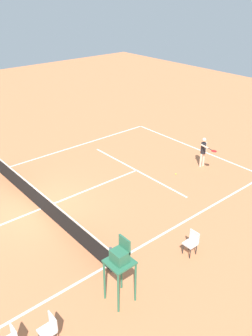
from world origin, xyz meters
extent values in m
plane|color=#D37A4C|center=(0.00, 0.00, 0.00)|extent=(60.00, 60.00, 0.00)
cube|color=white|center=(0.00, -10.65, 0.00)|extent=(9.82, 0.10, 0.01)
cube|color=white|center=(-4.91, 0.00, 0.00)|extent=(0.10, 21.31, 0.01)
cube|color=white|center=(0.00, -5.86, 0.00)|extent=(7.36, 0.10, 0.01)
cube|color=white|center=(0.00, 0.00, 0.00)|extent=(0.10, 11.72, 0.01)
cylinder|color=#4C4C51|center=(-5.21, 0.00, 0.54)|extent=(0.10, 0.10, 1.07)
cube|color=black|center=(0.00, 0.00, 0.46)|extent=(10.42, 0.03, 0.91)
cube|color=white|center=(0.00, 0.00, 0.93)|extent=(10.42, 0.04, 0.06)
cylinder|color=beige|center=(-2.00, -9.11, 0.40)|extent=(0.12, 0.12, 0.80)
cylinder|color=beige|center=(-1.97, -8.91, 0.40)|extent=(0.12, 0.12, 0.80)
cylinder|color=black|center=(-1.99, -9.01, 1.11)|extent=(0.28, 0.28, 0.63)
sphere|color=beige|center=(-1.99, -9.01, 1.61)|extent=(0.23, 0.23, 0.23)
cylinder|color=beige|center=(-2.02, -9.19, 1.15)|extent=(0.09, 0.09, 0.56)
cylinder|color=beige|center=(-2.24, -8.78, 1.36)|extent=(0.56, 0.17, 0.09)
cylinder|color=black|center=(-2.64, -8.72, 1.36)|extent=(0.26, 0.08, 0.04)
ellipsoid|color=red|center=(-2.93, -8.68, 1.36)|extent=(0.36, 0.33, 0.04)
sphere|color=#CCE033|center=(-1.74, -7.16, 0.03)|extent=(0.07, 0.07, 0.07)
cylinder|color=#2D6B4C|center=(-6.75, 0.91, 0.78)|extent=(0.07, 0.07, 1.55)
cylinder|color=#2D6B4C|center=(-6.05, 0.91, 0.78)|extent=(0.07, 0.07, 1.55)
cylinder|color=#2D6B4C|center=(-6.75, 0.21, 0.78)|extent=(0.07, 0.07, 1.55)
cylinder|color=#2D6B4C|center=(-6.05, 0.21, 0.78)|extent=(0.07, 0.07, 1.55)
cube|color=#2D6B4C|center=(-6.40, 0.56, 1.58)|extent=(0.80, 0.80, 0.06)
cube|color=#2D6B4C|center=(-6.40, 0.56, 1.81)|extent=(0.50, 0.44, 0.40)
cube|color=#2D6B4C|center=(-6.40, 0.36, 2.16)|extent=(0.50, 0.06, 0.50)
cube|color=silver|center=(-5.95, 3.92, 0.73)|extent=(0.44, 0.04, 0.44)
cylinder|color=#262626|center=(-6.58, -2.67, 0.23)|extent=(0.04, 0.04, 0.45)
cylinder|color=#262626|center=(-6.23, -2.67, 0.23)|extent=(0.04, 0.04, 0.45)
cylinder|color=#262626|center=(-6.58, -3.03, 0.23)|extent=(0.04, 0.04, 0.45)
cylinder|color=#262626|center=(-6.23, -3.03, 0.23)|extent=(0.04, 0.04, 0.45)
cube|color=silver|center=(-6.40, -2.85, 0.48)|extent=(0.44, 0.44, 0.06)
cube|color=silver|center=(-6.40, -3.07, 0.73)|extent=(0.44, 0.04, 0.44)
cylinder|color=#262626|center=(-6.13, 2.96, 0.23)|extent=(0.04, 0.04, 0.45)
cube|color=silver|center=(-6.30, 3.13, 0.48)|extent=(0.44, 0.44, 0.06)
cube|color=silver|center=(-6.30, 2.91, 0.73)|extent=(0.44, 0.04, 0.44)
camera|label=1|loc=(-12.90, 5.79, 9.16)|focal=38.06mm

